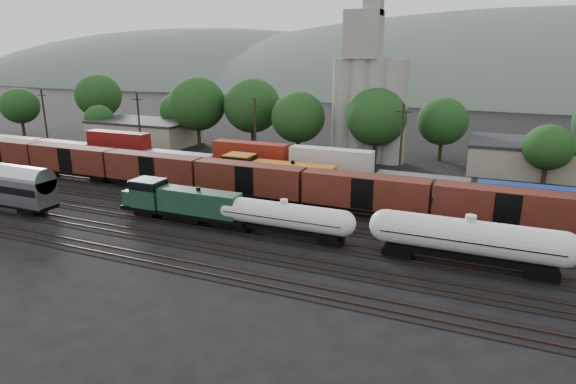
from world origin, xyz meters
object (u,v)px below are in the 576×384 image
at_px(tank_car_a, 284,217).
at_px(grain_silo, 368,98).
at_px(orange_locomotive, 271,174).
at_px(green_locomotive, 178,201).

distance_m(tank_car_a, grain_silo, 41.97).
bearing_deg(grain_silo, orange_locomotive, -104.78).
height_order(green_locomotive, orange_locomotive, orange_locomotive).
bearing_deg(tank_car_a, green_locomotive, 180.00).
bearing_deg(grain_silo, green_locomotive, -105.92).
distance_m(green_locomotive, grain_silo, 43.52).
height_order(tank_car_a, grain_silo, grain_silo).
relative_size(green_locomotive, grain_silo, 0.57).
relative_size(orange_locomotive, grain_silo, 0.67).
height_order(orange_locomotive, grain_silo, grain_silo).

